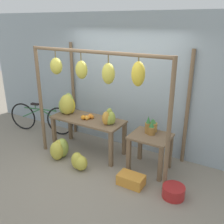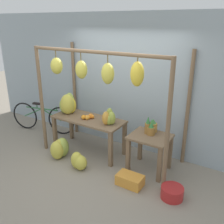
% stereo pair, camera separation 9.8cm
% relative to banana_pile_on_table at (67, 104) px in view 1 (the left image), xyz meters
% --- Properties ---
extents(ground_plane, '(20.00, 20.00, 0.00)m').
position_rel_banana_pile_on_table_xyz_m(ground_plane, '(1.04, -0.75, -0.95)').
color(ground_plane, gray).
extents(shop_wall_back, '(8.00, 0.08, 2.80)m').
position_rel_banana_pile_on_table_xyz_m(shop_wall_back, '(1.04, 0.68, 0.45)').
color(shop_wall_back, '#99A8B2').
rests_on(shop_wall_back, ground_plane).
extents(stall_awning, '(2.76, 1.17, 2.18)m').
position_rel_banana_pile_on_table_xyz_m(stall_awning, '(1.04, -0.25, 0.63)').
color(stall_awning, brown).
rests_on(stall_awning, ground_plane).
extents(display_table_main, '(1.53, 0.63, 0.75)m').
position_rel_banana_pile_on_table_xyz_m(display_table_main, '(0.55, -0.03, -0.32)').
color(display_table_main, brown).
rests_on(display_table_main, ground_plane).
extents(display_table_side, '(0.71, 0.60, 0.70)m').
position_rel_banana_pile_on_table_xyz_m(display_table_side, '(1.93, -0.01, -0.42)').
color(display_table_side, brown).
rests_on(display_table_side, ground_plane).
extents(banana_pile_on_table, '(0.43, 0.44, 0.44)m').
position_rel_banana_pile_on_table_xyz_m(banana_pile_on_table, '(0.00, 0.00, 0.00)').
color(banana_pile_on_table, yellow).
rests_on(banana_pile_on_table, display_table_main).
extents(orange_pile, '(0.21, 0.23, 0.10)m').
position_rel_banana_pile_on_table_xyz_m(orange_pile, '(0.57, -0.05, -0.16)').
color(orange_pile, orange).
rests_on(orange_pile, display_table_main).
extents(pineapple_cluster, '(0.20, 0.29, 0.33)m').
position_rel_banana_pile_on_table_xyz_m(pineapple_cluster, '(1.88, 0.11, -0.14)').
color(pineapple_cluster, olive).
rests_on(pineapple_cluster, display_table_side).
extents(banana_pile_ground_left, '(0.33, 0.44, 0.41)m').
position_rel_banana_pile_on_table_xyz_m(banana_pile_ground_left, '(0.22, -0.57, -0.75)').
color(banana_pile_ground_left, gold).
rests_on(banana_pile_ground_left, ground_plane).
extents(banana_pile_ground_right, '(0.38, 0.29, 0.33)m').
position_rel_banana_pile_on_table_xyz_m(banana_pile_ground_right, '(0.81, -0.69, -0.79)').
color(banana_pile_ground_right, gold).
rests_on(banana_pile_ground_right, ground_plane).
extents(fruit_crate_white, '(0.44, 0.27, 0.19)m').
position_rel_banana_pile_on_table_xyz_m(fruit_crate_white, '(1.86, -0.61, -0.85)').
color(fruit_crate_white, orange).
rests_on(fruit_crate_white, ground_plane).
extents(blue_bucket, '(0.36, 0.36, 0.19)m').
position_rel_banana_pile_on_table_xyz_m(blue_bucket, '(2.57, -0.55, -0.85)').
color(blue_bucket, '#AD2323').
rests_on(blue_bucket, ground_plane).
extents(parked_bicycle, '(1.70, 0.43, 0.74)m').
position_rel_banana_pile_on_table_xyz_m(parked_bicycle, '(-1.03, 0.17, -0.58)').
color(parked_bicycle, black).
rests_on(parked_bicycle, ground_plane).
extents(papaya_pile, '(0.27, 0.34, 0.29)m').
position_rel_banana_pile_on_table_xyz_m(papaya_pile, '(1.07, -0.05, -0.07)').
color(papaya_pile, gold).
rests_on(papaya_pile, display_table_main).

